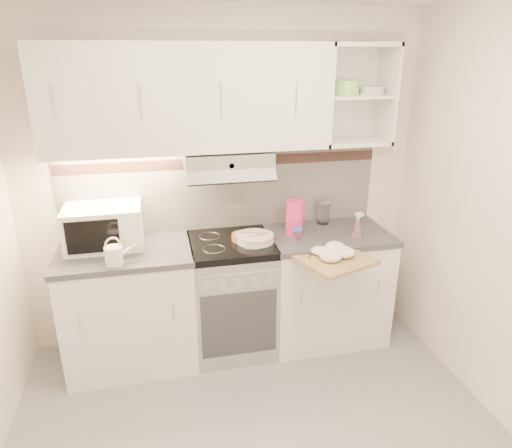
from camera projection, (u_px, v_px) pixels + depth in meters
name	position (u px, v px, depth m)	size (l,w,h in m)	color
room_shell	(252.00, 166.00, 2.39)	(3.04, 2.84, 2.52)	white
base_cabinet_left	(131.00, 309.00, 3.32)	(0.90, 0.60, 0.86)	white
worktop_left	(125.00, 253.00, 3.16)	(0.92, 0.62, 0.04)	#47474C
base_cabinet_right	(325.00, 287.00, 3.63)	(0.90, 0.60, 0.86)	white
worktop_right	(328.00, 235.00, 3.47)	(0.92, 0.62, 0.04)	#47474C
electric_range	(232.00, 295.00, 3.47)	(0.60, 0.60, 0.90)	#B7B7BC
microwave	(104.00, 226.00, 3.18)	(0.52, 0.40, 0.29)	white
watering_can	(115.00, 255.00, 2.93)	(0.22, 0.13, 0.19)	white
plate_stack	(255.00, 238.00, 3.29)	(0.27, 0.27, 0.06)	silver
bread_loaf	(244.00, 237.00, 3.32)	(0.18, 0.18, 0.05)	#93583D
pink_pitcher	(294.00, 217.00, 3.40)	(0.14, 0.13, 0.26)	#D8286E
glass_jar	(324.00, 212.00, 3.62)	(0.10, 0.10, 0.20)	white
spice_jar	(298.00, 234.00, 3.32)	(0.06, 0.06, 0.09)	silver
spray_bottle	(357.00, 226.00, 3.37)	(0.08, 0.08, 0.20)	pink
cutting_board	(335.00, 260.00, 3.08)	(0.45, 0.41, 0.02)	#A96E51
dish_towel	(331.00, 251.00, 3.09)	(0.30, 0.25, 0.08)	white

